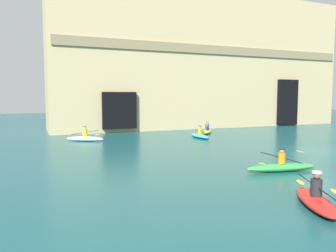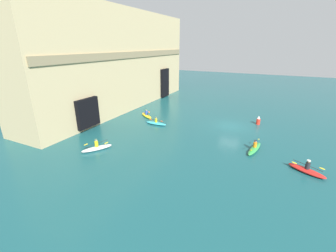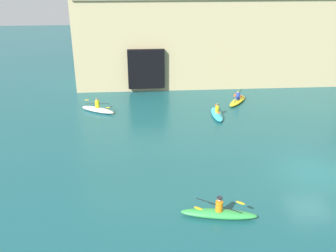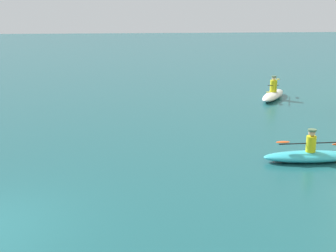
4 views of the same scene
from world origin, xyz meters
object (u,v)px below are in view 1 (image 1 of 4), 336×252
(kayak_cyan, at_px, (200,135))
(kayak_white, at_px, (85,138))
(kayak_red, at_px, (316,200))
(kayak_yellow, at_px, (207,131))
(kayak_green, at_px, (281,167))

(kayak_cyan, relative_size, kayak_white, 1.00)
(kayak_cyan, distance_m, kayak_red, 17.70)
(kayak_cyan, distance_m, kayak_white, 9.49)
(kayak_red, relative_size, kayak_white, 1.01)
(kayak_yellow, height_order, kayak_red, kayak_red)
(kayak_red, distance_m, kayak_white, 19.15)
(kayak_cyan, bearing_deg, kayak_white, -98.80)
(kayak_green, distance_m, kayak_yellow, 16.27)
(kayak_yellow, bearing_deg, kayak_cyan, -3.75)
(kayak_yellow, height_order, kayak_white, kayak_white)
(kayak_yellow, bearing_deg, kayak_green, 18.12)
(kayak_green, relative_size, kayak_cyan, 1.21)
(kayak_green, relative_size, kayak_white, 1.21)
(kayak_cyan, xyz_separation_m, kayak_red, (-4.95, -16.99, 0.03))
(kayak_green, bearing_deg, kayak_cyan, -90.76)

